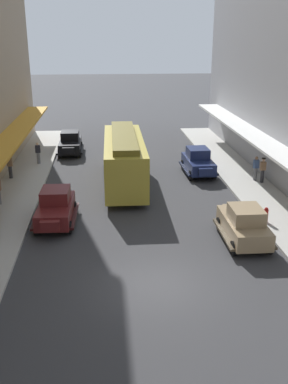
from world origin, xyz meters
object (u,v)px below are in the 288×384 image
fire_hydrant (266,215)px  parked_car_1 (56,206)px  parked_car_2 (198,161)px  pedestrian_2 (38,153)px  parked_car_0 (70,142)px  streetcar (124,157)px  pedestrian_5 (256,168)px  parked_car_3 (244,223)px  pedestrian_1 (263,170)px  pedestrian_0 (10,166)px

fire_hydrant → parked_car_1: bearing=173.8°
parked_car_2 → pedestrian_2: bearing=164.7°
parked_car_0 → streetcar: bearing=-64.7°
pedestrian_5 → pedestrian_2: bearing=160.2°
parked_car_1 → parked_car_0: bearing=90.9°
streetcar → fire_hydrant: 10.12m
parked_car_1 → parked_car_3: same height
pedestrian_1 → pedestrian_5: size_ratio=1.02×
parked_car_1 → pedestrian_1: parked_car_1 is taller
parked_car_2 → pedestrian_2: parked_car_2 is taller
parked_car_0 → pedestrian_0: size_ratio=2.55×
pedestrian_1 → parked_car_2: bearing=143.7°
fire_hydrant → pedestrian_1: (2.06, 6.44, 0.45)m
streetcar → parked_car_1: bearing=-123.3°
parked_car_3 → fire_hydrant: bearing=46.1°
parked_car_3 → pedestrian_0: 16.86m
parked_car_1 → parked_car_2: (9.26, 8.02, 0.00)m
fire_hydrant → pedestrian_5: (1.76, 6.95, 0.43)m
parked_car_1 → streetcar: bearing=56.7°
parked_car_0 → parked_car_2: bearing=-34.8°
parked_car_2 → streetcar: streetcar is taller
pedestrian_2 → fire_hydrant: bearing=-42.8°
parked_car_1 → pedestrian_5: bearing=24.4°
parked_car_2 → pedestrian_1: size_ratio=2.57×
parked_car_0 → pedestrian_1: size_ratio=2.55×
fire_hydrant → pedestrian_1: pedestrian_1 is taller
parked_car_1 → pedestrian_1: bearing=22.0°
parked_car_2 → pedestrian_5: bearing=-33.0°
parked_car_3 → pedestrian_0: bearing=140.4°
parked_car_3 → parked_car_0: bearing=118.0°
pedestrian_0 → pedestrian_5: (16.54, -1.94, -0.02)m
pedestrian_0 → pedestrian_1: 17.01m
pedestrian_0 → parked_car_2: bearing=1.4°
parked_car_2 → parked_car_3: size_ratio=1.00×
parked_car_2 → fire_hydrant: bearing=-79.6°
streetcar → pedestrian_0: streetcar is taller
fire_hydrant → parked_car_2: bearing=100.4°
parked_car_0 → fire_hydrant: (11.18, -15.80, -0.38)m
fire_hydrant → parked_car_0: bearing=125.3°
streetcar → parked_car_2: bearing=21.2°
fire_hydrant → pedestrian_0: pedestrian_0 is taller
parked_car_2 → pedestrian_0: (-13.08, -0.31, 0.07)m
parked_car_2 → streetcar: size_ratio=0.44×
streetcar → pedestrian_0: 7.96m
parked_car_2 → pedestrian_2: size_ratio=2.61×
pedestrian_0 → parked_car_3: bearing=-39.6°
parked_car_1 → pedestrian_0: size_ratio=2.57×
parked_car_0 → pedestrian_1: 16.21m
parked_car_1 → fire_hydrant: (10.96, -1.19, -0.38)m
streetcar → pedestrian_5: streetcar is taller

